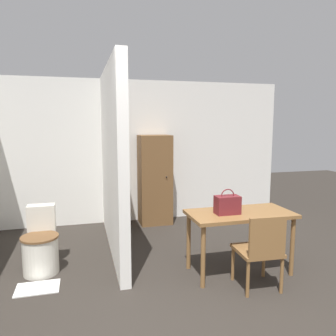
% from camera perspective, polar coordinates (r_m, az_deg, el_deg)
% --- Properties ---
extents(wall_back, '(5.60, 0.12, 2.50)m').
position_cam_1_polar(wall_back, '(5.89, -6.31, 2.87)').
color(wall_back, white).
rests_on(wall_back, ground_plane).
extents(partition_wall, '(0.12, 2.47, 2.50)m').
position_cam_1_polar(partition_wall, '(4.56, -9.68, 1.33)').
color(partition_wall, white).
rests_on(partition_wall, ground_plane).
extents(dining_table, '(1.22, 0.60, 0.73)m').
position_cam_1_polar(dining_table, '(3.95, 12.42, -8.77)').
color(dining_table, brown).
rests_on(dining_table, ground_plane).
extents(wooden_chair, '(0.46, 0.46, 0.83)m').
position_cam_1_polar(wooden_chair, '(3.66, 15.80, -13.39)').
color(wooden_chair, brown).
rests_on(wooden_chair, ground_plane).
extents(toilet, '(0.43, 0.58, 0.76)m').
position_cam_1_polar(toilet, '(4.27, -21.27, -12.64)').
color(toilet, silver).
rests_on(toilet, ground_plane).
extents(handbag, '(0.28, 0.16, 0.29)m').
position_cam_1_polar(handbag, '(3.81, 10.30, -6.29)').
color(handbag, maroon).
rests_on(handbag, dining_table).
extents(wooden_cabinet, '(0.55, 0.47, 1.55)m').
position_cam_1_polar(wooden_cabinet, '(5.72, -2.30, -2.03)').
color(wooden_cabinet, brown).
rests_on(wooden_cabinet, ground_plane).
extents(bath_mat, '(0.45, 0.31, 0.01)m').
position_cam_1_polar(bath_mat, '(3.99, -21.76, -18.85)').
color(bath_mat, silver).
rests_on(bath_mat, ground_plane).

